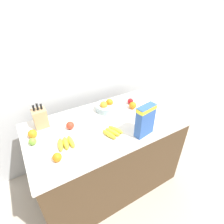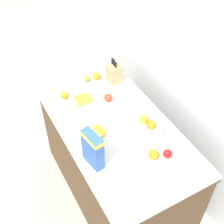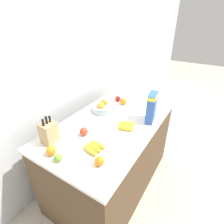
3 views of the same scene
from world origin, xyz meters
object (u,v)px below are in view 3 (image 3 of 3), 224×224
object	(u,v)px
fruit_bowl	(103,107)
orange_front_center	(51,151)
banana_bunch_right	(126,126)
banana_bunch_left	(94,147)
cereal_box	(152,106)
orange_front_left	(123,101)
knife_block	(49,132)
apple_leftmost	(84,131)
orange_near_bowl	(99,161)
apple_near_bananas	(118,99)
apple_front	(58,157)

from	to	relation	value
fruit_bowl	orange_front_center	xyz separation A→B (m)	(-0.79, -0.06, -0.00)
banana_bunch_right	banana_bunch_left	bearing A→B (deg)	169.56
banana_bunch_left	orange_front_center	size ratio (longest dim) A/B	2.20
cereal_box	banana_bunch_right	distance (m)	0.32
orange_front_left	banana_bunch_right	bearing A→B (deg)	-147.99
knife_block	apple_leftmost	size ratio (longest dim) A/B	3.65
banana_bunch_right	cereal_box	bearing A→B (deg)	-30.94
banana_bunch_right	orange_front_left	xyz separation A→B (m)	(0.42, 0.26, 0.02)
banana_bunch_left	orange_front_center	bearing A→B (deg)	132.26
knife_block	banana_bunch_left	world-z (taller)	knife_block
fruit_bowl	orange_near_bowl	bearing A→B (deg)	-147.12
orange_front_left	orange_near_bowl	size ratio (longest dim) A/B	1.13
orange_near_bowl	cereal_box	bearing A→B (deg)	-6.55
orange_front_left	orange_near_bowl	bearing A→B (deg)	-161.21
fruit_bowl	orange_front_center	size ratio (longest dim) A/B	3.16
banana_bunch_left	orange_front_center	world-z (taller)	orange_front_center
apple_near_bananas	apple_leftmost	bearing A→B (deg)	-173.18
fruit_bowl	apple_near_bananas	size ratio (longest dim) A/B	3.58
cereal_box	fruit_bowl	bearing A→B (deg)	89.83
banana_bunch_left	knife_block	bearing A→B (deg)	107.02
knife_block	fruit_bowl	world-z (taller)	knife_block
apple_near_bananas	orange_front_left	world-z (taller)	orange_front_left
orange_near_bowl	apple_near_bananas	bearing A→B (deg)	23.13
apple_near_bananas	knife_block	bearing A→B (deg)	174.78
orange_front_center	orange_near_bowl	size ratio (longest dim) A/B	1.10
apple_front	banana_bunch_right	bearing A→B (deg)	-18.98
fruit_bowl	apple_front	size ratio (longest dim) A/B	3.89
fruit_bowl	banana_bunch_right	bearing A→B (deg)	-112.36
knife_block	apple_leftmost	distance (m)	0.29
apple_leftmost	orange_near_bowl	size ratio (longest dim) A/B	1.06
cereal_box	apple_front	distance (m)	0.98
knife_block	apple_front	size ratio (longest dim) A/B	4.34
banana_bunch_left	apple_leftmost	xyz separation A→B (m)	(0.11, 0.20, 0.02)
knife_block	banana_bunch_right	distance (m)	0.70
banana_bunch_left	orange_near_bowl	distance (m)	0.17
apple_leftmost	orange_near_bowl	world-z (taller)	apple_leftmost
knife_block	apple_front	bearing A→B (deg)	-118.48
knife_block	orange_front_center	distance (m)	0.18
cereal_box	apple_front	bearing A→B (deg)	148.00
apple_front	apple_leftmost	bearing A→B (deg)	7.60
cereal_box	apple_leftmost	world-z (taller)	cereal_box
banana_bunch_right	apple_front	world-z (taller)	apple_front
orange_front_left	orange_front_center	bearing A→B (deg)	176.92
fruit_bowl	apple_near_bananas	distance (m)	0.30
knife_block	orange_front_left	xyz separation A→B (m)	(0.95, -0.19, -0.05)
knife_block	banana_bunch_left	distance (m)	0.40
knife_block	orange_near_bowl	xyz separation A→B (m)	(0.00, -0.51, -0.06)
banana_bunch_right	orange_front_left	size ratio (longest dim) A/B	2.42
knife_block	banana_bunch_right	xyz separation A→B (m)	(0.53, -0.45, -0.07)
cereal_box	banana_bunch_right	bearing A→B (deg)	139.52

